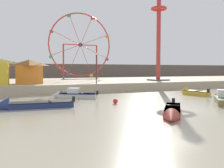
% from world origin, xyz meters
% --- Properties ---
extents(ground_plane, '(240.00, 240.00, 0.00)m').
position_xyz_m(ground_plane, '(0.00, 0.00, 0.00)').
color(ground_plane, gray).
extents(quay_promenade, '(110.00, 23.92, 1.13)m').
position_xyz_m(quay_promenade, '(0.00, 26.91, 0.57)').
color(quay_promenade, '#B7A88E').
rests_on(quay_promenade, ground_plane).
extents(distant_town_skyline, '(140.00, 3.00, 4.40)m').
position_xyz_m(distant_town_skyline, '(0.00, 47.77, 2.20)').
color(distant_town_skyline, '#564C47').
rests_on(distant_town_skyline, ground_plane).
extents(motorboat_navy_blue, '(6.32, 1.85, 1.34)m').
position_xyz_m(motorboat_navy_blue, '(-10.69, 5.33, 0.25)').
color(motorboat_navy_blue, navy).
rests_on(motorboat_navy_blue, ground_plane).
extents(motorboat_faded_red, '(4.42, 5.18, 1.02)m').
position_xyz_m(motorboat_faded_red, '(-2.21, -1.62, 0.23)').
color(motorboat_faded_red, '#B24238').
rests_on(motorboat_faded_red, ground_plane).
extents(motorboat_pale_grey, '(4.79, 3.45, 1.34)m').
position_xyz_m(motorboat_pale_grey, '(-5.84, 10.59, 0.34)').
color(motorboat_pale_grey, silver).
rests_on(motorboat_pale_grey, ground_plane).
extents(motorboat_mustard_yellow, '(1.92, 4.05, 1.24)m').
position_xyz_m(motorboat_mustard_yellow, '(8.15, 8.31, 0.29)').
color(motorboat_mustard_yellow, gold).
rests_on(motorboat_mustard_yellow, ground_plane).
extents(motorboat_olive_wood, '(4.57, 4.90, 1.63)m').
position_xyz_m(motorboat_olive_wood, '(6.05, 1.75, 0.37)').
color(motorboat_olive_wood, olive).
rests_on(motorboat_olive_wood, ground_plane).
extents(ferris_wheel_red_frame, '(12.27, 1.20, 12.75)m').
position_xyz_m(ferris_wheel_red_frame, '(1.07, 31.35, 7.54)').
color(ferris_wheel_red_frame, red).
rests_on(ferris_wheel_red_frame, quay_promenade).
extents(drop_tower_red_tower, '(2.80, 2.80, 15.61)m').
position_xyz_m(drop_tower_red_tower, '(11.47, 20.33, 9.02)').
color(drop_tower_red_tower, '#BC332D').
rests_on(drop_tower_red_tower, quay_promenade).
extents(carnival_booth_orange_canopy, '(3.91, 3.16, 3.16)m').
position_xyz_m(carnival_booth_orange_canopy, '(-9.29, 19.27, 2.78)').
color(carnival_booth_orange_canopy, orange).
rests_on(carnival_booth_orange_canopy, quay_promenade).
extents(promenade_lamp_near, '(0.32, 0.32, 4.07)m').
position_xyz_m(promenade_lamp_near, '(-1.37, 15.36, 3.78)').
color(promenade_lamp_near, '#2D2D33').
rests_on(promenade_lamp_near, quay_promenade).
extents(mooring_buoy_orange, '(0.44, 0.44, 0.44)m').
position_xyz_m(mooring_buoy_orange, '(-3.34, 4.90, 0.22)').
color(mooring_buoy_orange, red).
rests_on(mooring_buoy_orange, ground_plane).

